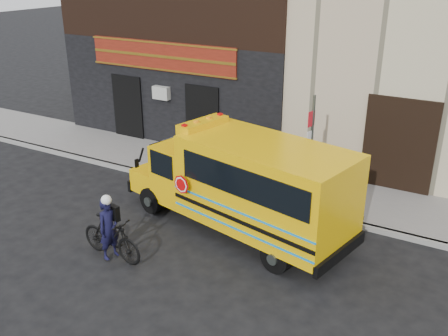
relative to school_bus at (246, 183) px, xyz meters
name	(u,v)px	position (x,y,z in m)	size (l,w,h in m)	color
ground	(200,236)	(-0.98, -0.79, -1.51)	(120.00, 120.00, 0.00)	black
curb	(243,197)	(-0.98, 1.81, -1.43)	(40.00, 0.20, 0.15)	gray
sidewalk	(264,180)	(-0.98, 3.31, -1.43)	(40.00, 3.00, 0.15)	slate
school_bus	(246,183)	(0.00, 0.00, 0.00)	(7.20, 3.61, 2.92)	black
sign_pole	(311,150)	(1.02, 2.11, 0.44)	(0.11, 0.31, 3.56)	#414945
bicycle	(111,238)	(-2.35, -2.79, -0.93)	(0.54, 1.93, 1.16)	black
cyclist	(109,230)	(-2.35, -2.83, -0.70)	(0.59, 0.39, 1.62)	black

